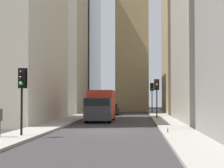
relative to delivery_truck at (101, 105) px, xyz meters
The scene contains 12 objects.
ground_plane 10.47m from the delivery_truck, behind, with size 135.00×135.00×0.00m, color #302D30.
sidewalk_right 10.82m from the delivery_truck, 163.21° to the left, with size 90.00×2.20×0.14m, color gray.
sidewalk_left 11.93m from the delivery_truck, 150.14° to the right, with size 90.00×2.20×0.14m, color gray.
building_left_far 25.99m from the delivery_truck, 33.03° to the right, with size 12.63×10.00×30.54m.
building_right_far 23.81m from the delivery_truck, 26.08° to the left, with size 12.49×10.00×25.66m.
church_spire 30.92m from the delivery_truck, ahead, with size 5.64×5.64×32.23m.
delivery_truck is the anchor object (origin of this frame).
sedan_black 13.63m from the delivery_truck, ahead, with size 4.30×1.78×1.42m.
traffic_light_foreground 14.88m from the delivery_truck, 168.86° to the left, with size 0.43×0.52×3.63m.
traffic_light_midblock 6.97m from the delivery_truck, 50.89° to the right, with size 0.43×0.52×3.90m.
traffic_light_far_junction 19.98m from the delivery_truck, 15.51° to the right, with size 0.43×0.52×4.08m.
discarded_bottle 13.35m from the delivery_truck, 157.38° to the right, with size 0.07×0.07×0.27m.
Camera 1 is at (-24.84, -2.00, 2.15)m, focal length 62.43 mm.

